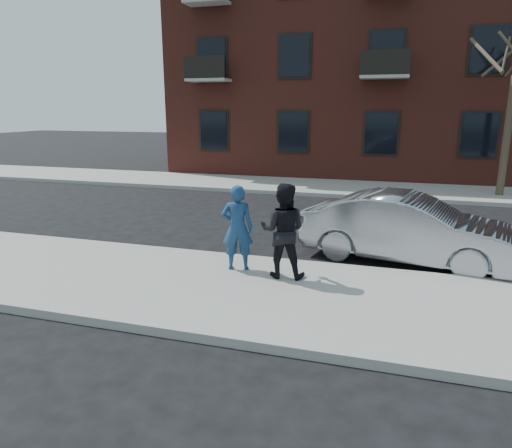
% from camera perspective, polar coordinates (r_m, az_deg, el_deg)
% --- Properties ---
extents(ground, '(100.00, 100.00, 0.00)m').
position_cam_1_polar(ground, '(8.09, 10.77, -9.63)').
color(ground, black).
rests_on(ground, ground).
extents(near_sidewalk, '(50.00, 3.50, 0.15)m').
position_cam_1_polar(near_sidewalk, '(7.83, 10.59, -9.85)').
color(near_sidewalk, gray).
rests_on(near_sidewalk, ground).
extents(near_curb, '(50.00, 0.10, 0.15)m').
position_cam_1_polar(near_curb, '(9.50, 11.80, -5.52)').
color(near_curb, '#999691').
rests_on(near_curb, ground).
extents(far_sidewalk, '(50.00, 3.50, 0.15)m').
position_cam_1_polar(far_sidewalk, '(18.91, 14.48, 4.20)').
color(far_sidewalk, gray).
rests_on(far_sidewalk, ground).
extents(far_curb, '(50.00, 0.10, 0.15)m').
position_cam_1_polar(far_curb, '(17.14, 14.20, 3.20)').
color(far_curb, '#999691').
rests_on(far_curb, ground).
extents(apartment_building, '(24.30, 10.30, 12.30)m').
position_cam_1_polar(apartment_building, '(25.58, 20.87, 19.96)').
color(apartment_building, maroon).
rests_on(apartment_building, ground).
extents(silver_sedan, '(4.69, 2.43, 1.47)m').
position_cam_1_polar(silver_sedan, '(10.28, 18.52, -0.59)').
color(silver_sedan, '#999BA3').
rests_on(silver_sedan, ground).
extents(man_hoodie, '(0.69, 0.54, 1.68)m').
position_cam_1_polar(man_hoodie, '(8.86, -2.34, -0.47)').
color(man_hoodie, '#224E82').
rests_on(man_hoodie, near_sidewalk).
extents(man_peacoat, '(0.91, 0.73, 1.78)m').
position_cam_1_polar(man_peacoat, '(8.47, 3.40, -0.84)').
color(man_peacoat, black).
rests_on(man_peacoat, near_sidewalk).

